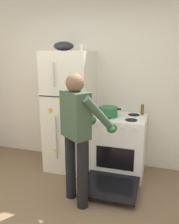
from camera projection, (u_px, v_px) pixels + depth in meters
name	position (u px, v px, depth m)	size (l,w,h in m)	color
kitchen_wall_back	(100.00, 81.00, 3.86)	(6.00, 0.10, 2.70)	silver
refrigerator	(70.00, 111.00, 3.72)	(0.68, 0.72, 1.83)	silver
stove_range	(119.00, 146.00, 3.61)	(0.76, 1.21, 0.91)	white
person_cook	(78.00, 129.00, 2.79)	(0.67, 0.71, 1.60)	black
red_pot	(109.00, 112.00, 3.49)	(0.36, 0.26, 0.14)	#236638
coffee_mug	(82.00, 47.00, 3.47)	(0.11, 0.08, 0.10)	silver
pepper_mill	(142.00, 109.00, 3.59)	(0.05, 0.05, 0.15)	brown
mixing_bowl	(64.00, 46.00, 3.50)	(0.30, 0.30, 0.13)	black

